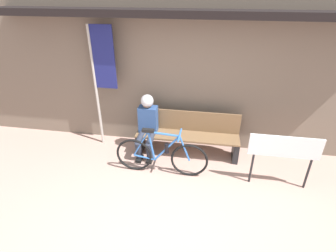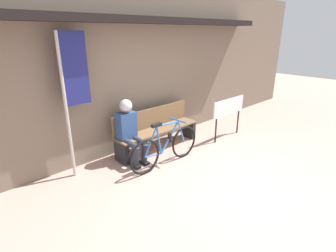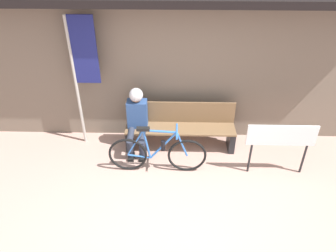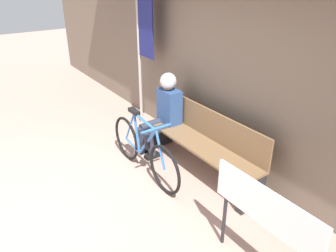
# 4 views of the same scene
# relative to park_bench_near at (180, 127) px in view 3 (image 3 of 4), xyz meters

# --- Properties ---
(ground_plane) EXTENTS (24.00, 24.00, 0.00)m
(ground_plane) POSITION_rel_park_bench_near_xyz_m (-0.11, -1.96, -0.40)
(ground_plane) COLOR tan
(storefront_wall) EXTENTS (12.00, 0.56, 3.20)m
(storefront_wall) POSITION_rel_park_bench_near_xyz_m (-0.11, 0.40, 1.26)
(storefront_wall) COLOR #756656
(storefront_wall) RESTS_ON ground_plane
(park_bench_near) EXTENTS (1.91, 0.42, 0.83)m
(park_bench_near) POSITION_rel_park_bench_near_xyz_m (0.00, 0.00, 0.00)
(park_bench_near) COLOR brown
(park_bench_near) RESTS_ON ground_plane
(bicycle) EXTENTS (1.58, 0.40, 0.85)m
(bicycle) POSITION_rel_park_bench_near_xyz_m (-0.37, -0.68, -0.05)
(bicycle) COLOR black
(bicycle) RESTS_ON ground_plane
(person_seated) EXTENTS (0.34, 0.59, 1.17)m
(person_seated) POSITION_rel_park_bench_near_xyz_m (-0.74, -0.11, 0.27)
(person_seated) COLOR #2D3342
(person_seated) RESTS_ON ground_plane
(banner_pole) EXTENTS (0.45, 0.05, 2.32)m
(banner_pole) POSITION_rel_park_bench_near_xyz_m (-1.62, 0.10, 1.13)
(banner_pole) COLOR #B7B2A8
(banner_pole) RESTS_ON ground_plane
(signboard) EXTENTS (1.07, 0.04, 0.91)m
(signboard) POSITION_rel_park_bench_near_xyz_m (1.54, -0.67, 0.28)
(signboard) COLOR #232326
(signboard) RESTS_ON ground_plane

